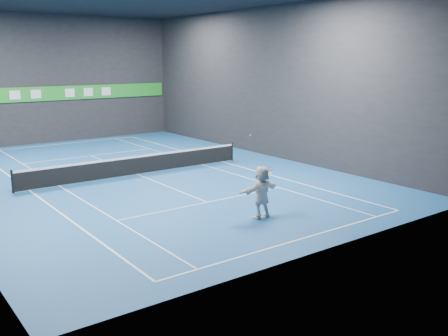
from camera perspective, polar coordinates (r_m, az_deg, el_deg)
ground at (r=26.44m, az=-9.82°, el=-0.74°), size 26.00×26.00×0.00m
wall_back at (r=37.89m, az=-19.10°, el=9.57°), size 18.00×0.10×9.00m
wall_front at (r=15.31m, az=12.17°, el=6.78°), size 18.00×0.10×9.00m
wall_right at (r=30.87m, az=5.15°, el=9.70°), size 0.10×26.00×9.00m
baseline_near at (r=17.07m, az=8.67°, el=-8.06°), size 10.98×0.08×0.01m
baseline_far at (r=37.28m, az=-18.10°, el=2.64°), size 10.98×0.08×0.01m
sideline_doubles_left at (r=24.57m, az=-21.33°, el=-2.42°), size 0.08×23.78×0.01m
sideline_doubles_right at (r=29.23m, az=-0.18°, el=0.71°), size 0.08×23.78×0.01m
sideline_singles_left at (r=24.94m, az=-18.28°, el=-1.98°), size 0.06×23.78×0.01m
sideline_singles_right at (r=28.46m, az=-2.42°, el=0.37°), size 0.06×23.78×0.01m
service_line_near at (r=21.08m, az=-1.94°, el=-3.93°), size 8.23×0.06×0.01m
service_line_far at (r=32.18m, az=-14.97°, el=1.37°), size 8.23×0.06×0.01m
center_service_line at (r=26.44m, az=-9.82°, el=-0.73°), size 0.06×12.80×0.01m
player at (r=18.92m, az=4.31°, el=-2.73°), size 1.89×0.69×2.00m
tennis_ball at (r=18.36m, az=3.04°, el=3.75°), size 0.06×0.06×0.06m
tennis_net at (r=26.32m, az=-9.87°, el=0.40°), size 12.50×0.10×1.07m
sponsor_banner at (r=37.88m, az=-18.97°, el=8.06°), size 17.64×0.11×1.00m
tennis_racket at (r=19.01m, az=5.11°, el=-0.35°), size 0.40×0.38×0.74m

